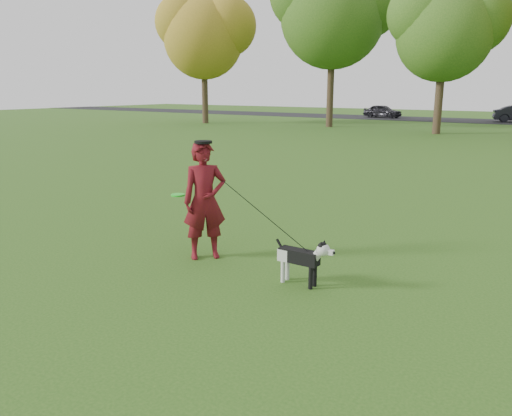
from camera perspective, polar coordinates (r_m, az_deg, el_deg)
The scene contains 6 objects.
ground at distance 8.13m, azimuth 1.22°, elevation -6.29°, with size 120.00×120.00×0.00m, color #285116.
man at distance 8.17m, azimuth -5.89°, elevation 0.83°, with size 0.71×0.46×1.94m, color #550C1B.
dog at distance 7.13m, azimuth 5.45°, elevation -5.50°, with size 0.95×0.19×0.72m.
car_left at distance 49.46m, azimuth 14.27°, elevation 10.68°, with size 1.43×3.56×1.21m, color black.
man_held_items at distance 7.38m, azimuth 0.85°, elevation -0.74°, with size 2.63×0.41×1.46m.
tree_row at distance 33.30m, azimuth 25.77°, elevation 20.32°, with size 51.74×8.86×12.01m.
Camera 1 is at (4.14, -6.43, 2.76)m, focal length 35.00 mm.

